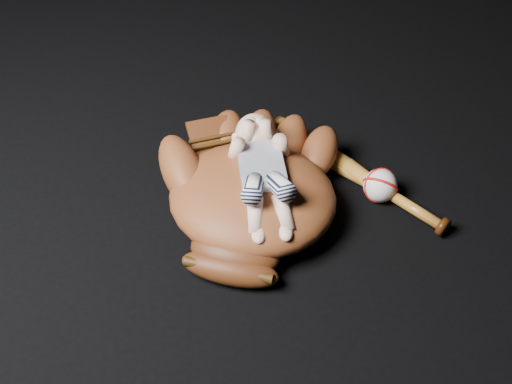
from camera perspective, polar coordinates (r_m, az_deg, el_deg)
baseball_glove at (r=1.39m, az=-0.32°, el=0.07°), size 0.63×0.66×0.16m
newborn_baby at (r=1.36m, az=0.66°, el=1.63°), size 0.17×0.35×0.14m
baseball_bat at (r=1.54m, az=8.88°, el=1.68°), size 0.33×0.44×0.05m
baseball at (r=1.50m, az=10.99°, el=0.57°), size 0.09×0.09×0.08m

